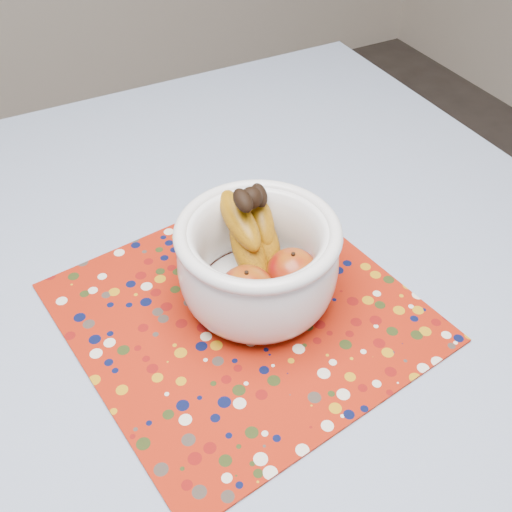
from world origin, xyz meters
name	(u,v)px	position (x,y,z in m)	size (l,w,h in m)	color
table	(189,390)	(0.00, 0.00, 0.67)	(1.20, 1.20, 0.75)	brown
tablecloth	(184,352)	(0.00, 0.00, 0.76)	(1.32, 1.32, 0.01)	slate
placemat	(242,312)	(0.09, 0.02, 0.76)	(0.40, 0.40, 0.00)	#931808
fruit_bowl	(259,256)	(0.12, 0.04, 0.83)	(0.20, 0.21, 0.15)	white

